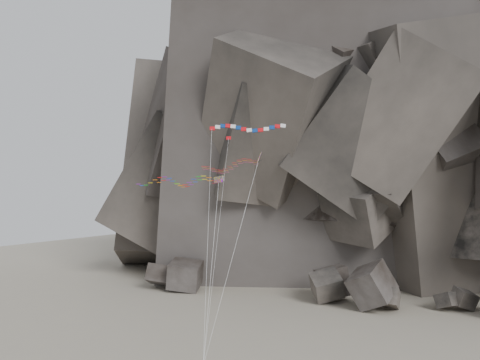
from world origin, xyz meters
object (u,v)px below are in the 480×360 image
at_px(parafoil_kite, 173,181).
at_px(banner_kite, 247,129).
at_px(delta_kite, 227,166).
at_px(pennant_kite, 224,176).

bearing_deg(parafoil_kite, banner_kite, 49.74).
bearing_deg(banner_kite, delta_kite, -157.53).
bearing_deg(delta_kite, pennant_kite, -84.50).
xyz_separation_m(delta_kite, pennant_kite, (1.67, -3.96, -1.51)).
xyz_separation_m(parafoil_kite, pennant_kite, (7.37, -0.12, 0.48)).
distance_m(banner_kite, parafoil_kite, 11.85).
bearing_deg(delta_kite, parafoil_kite, -163.36).
xyz_separation_m(banner_kite, pennant_kite, (-0.22, -5.99, -6.48)).
relative_size(delta_kite, parafoil_kite, 1.16).
bearing_deg(parafoil_kite, delta_kite, 45.99).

